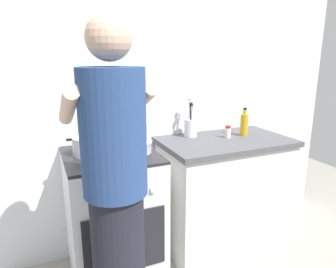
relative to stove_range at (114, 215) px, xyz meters
name	(u,v)px	position (x,y,z in m)	size (l,w,h in m)	color
back_wall	(166,91)	(0.55, 0.35, 0.80)	(3.20, 0.10, 2.50)	silver
countertop	(223,193)	(0.90, 0.00, 0.00)	(1.00, 0.60, 0.90)	silver
stove_range	(114,215)	(0.00, 0.00, 0.00)	(0.60, 0.62, 0.90)	silver
pot	(87,146)	(-0.14, 0.04, 0.51)	(0.25, 0.19, 0.12)	#B2B2B7
mixing_bowl	(132,146)	(0.14, -0.02, 0.49)	(0.28, 0.28, 0.08)	#B7B7BC
utensil_crock	(191,126)	(0.69, 0.18, 0.54)	(0.10, 0.10, 0.32)	silver
spice_bottle	(228,132)	(0.94, 0.03, 0.50)	(0.04, 0.04, 0.10)	silver
oil_bottle	(244,124)	(1.09, 0.04, 0.54)	(0.06, 0.06, 0.23)	gold
person	(116,200)	(-0.11, -0.58, 0.41)	(0.41, 0.50, 1.70)	black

